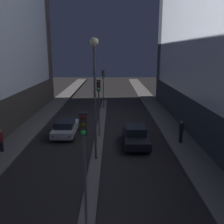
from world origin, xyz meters
TOP-DOWN VIEW (x-y plane):
  - median_strip at (0.00, 16.09)m, footprint 0.75×30.17m
  - traffic_light_near at (0.00, 3.77)m, footprint 0.32×0.42m
  - traffic_light_mid at (0.00, 14.81)m, footprint 0.32×0.42m
  - traffic_light_far at (0.00, 25.67)m, footprint 0.32×0.42m
  - street_lamp at (0.00, 10.30)m, footprint 0.56×0.56m
  - car_left_lane at (-2.96, 15.42)m, footprint 1.81×4.41m
  - car_right_lane at (2.96, 13.15)m, footprint 1.87×4.32m
  - pedestrian_on_left_sidewalk at (-6.88, 11.49)m, footprint 0.35×0.35m
  - pedestrian_on_right_sidewalk at (6.54, 13.27)m, footprint 0.36×0.36m

SIDE VIEW (x-z plane):
  - median_strip at x=0.00m, z-range 0.00..0.11m
  - car_left_lane at x=-2.96m, z-range 0.02..1.43m
  - car_right_lane at x=2.96m, z-range 0.01..1.48m
  - pedestrian_on_left_sidewalk at x=-6.88m, z-range 0.20..1.83m
  - pedestrian_on_right_sidewalk at x=6.54m, z-range 0.21..2.01m
  - traffic_light_near at x=0.00m, z-range 1.23..6.07m
  - traffic_light_mid at x=0.00m, z-range 1.23..6.07m
  - traffic_light_far at x=0.00m, z-range 1.23..6.07m
  - street_lamp at x=0.00m, z-range 1.74..9.67m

